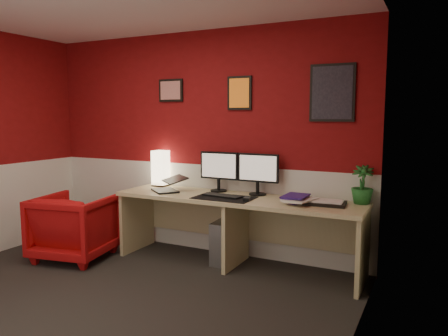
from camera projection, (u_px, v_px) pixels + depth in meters
ground at (93, 307)px, 3.54m from camera, size 4.00×3.50×0.01m
wall_back at (199, 143)px, 4.94m from camera, size 4.00×0.01×2.50m
wall_right at (347, 170)px, 2.50m from camera, size 0.01×3.50×2.50m
wainscot_back at (199, 207)px, 5.03m from camera, size 4.00×0.01×1.00m
wainscot_right at (341, 293)px, 2.59m from camera, size 0.01×3.50×1.00m
desk at (236, 232)px, 4.46m from camera, size 2.60×0.65×0.73m
shoji_lamp at (161, 169)px, 5.08m from camera, size 0.16×0.16×0.40m
laptop at (165, 182)px, 4.72m from camera, size 0.40×0.39×0.22m
monitor_left at (219, 165)px, 4.71m from camera, size 0.45×0.06×0.58m
monitor_right at (258, 168)px, 4.50m from camera, size 0.45×0.06×0.58m
desk_mat at (224, 198)px, 4.36m from camera, size 0.60×0.38×0.01m
keyboard at (222, 196)px, 4.41m from camera, size 0.43×0.19×0.02m
mouse at (247, 199)px, 4.21m from camera, size 0.08×0.11×0.03m
book_bottom at (288, 200)px, 4.19m from camera, size 0.30×0.36×0.03m
book_middle at (289, 198)px, 4.14m from camera, size 0.31×0.37×0.02m
book_top at (285, 195)px, 4.16m from camera, size 0.23×0.30×0.03m
zen_tray at (326, 203)px, 4.03m from camera, size 0.37×0.28×0.03m
potted_plant at (362, 185)px, 4.06m from camera, size 0.22×0.22×0.37m
pc_tower at (226, 241)px, 4.62m from camera, size 0.23×0.46×0.45m
armchair at (75, 226)px, 4.72m from camera, size 0.88×0.90×0.71m
art_left at (171, 90)px, 5.01m from camera, size 0.32×0.02×0.26m
art_center at (240, 93)px, 4.63m from camera, size 0.28×0.02×0.36m
art_right at (332, 93)px, 4.19m from camera, size 0.44×0.02×0.56m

